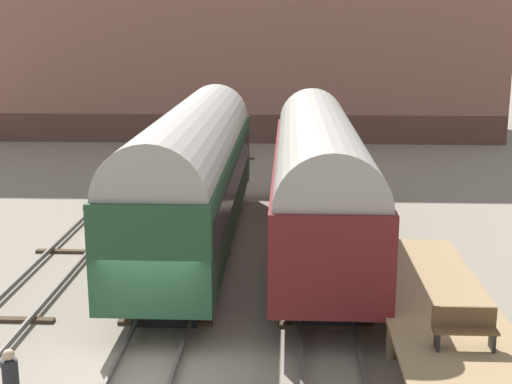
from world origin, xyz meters
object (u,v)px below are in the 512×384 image
(person_worker, at_px, (11,383))
(bench, at_px, (465,327))
(train_car_green, at_px, (193,170))
(train_car_maroon, at_px, (318,173))

(person_worker, bearing_deg, bench, 11.82)
(train_car_green, bearing_deg, train_car_maroon, 2.74)
(bench, distance_m, person_worker, 9.54)
(train_car_green, distance_m, person_worker, 12.07)
(train_car_green, distance_m, bench, 12.21)
(train_car_maroon, bearing_deg, person_worker, -118.64)
(train_car_maroon, xyz_separation_m, train_car_green, (-4.38, -0.21, 0.13))
(bench, xyz_separation_m, person_worker, (-9.32, -1.95, -0.51))
(bench, bearing_deg, person_worker, -168.18)
(train_car_maroon, distance_m, bench, 10.45)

